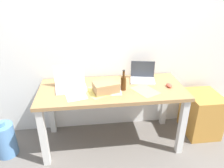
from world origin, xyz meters
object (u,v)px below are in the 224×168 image
laptop_left (70,83)px  laptop_right (143,77)px  beer_bottle (123,83)px  filing_cabinet (201,114)px  computer_mouse (169,85)px  cardboard_box (106,87)px  desk (112,96)px  water_cooler_jug (5,140)px

laptop_left → laptop_right: 0.87m
beer_bottle → filing_cabinet: bearing=5.6°
laptop_left → filing_cabinet: laptop_left is taller
laptop_left → laptop_right: (0.86, 0.11, -0.01)m
laptop_left → computer_mouse: laptop_left is taller
laptop_right → beer_bottle: 0.36m
laptop_left → cardboard_box: laptop_left is taller
laptop_right → computer_mouse: size_ratio=3.24×
beer_bottle → desk: bearing=155.2°
desk → laptop_left: size_ratio=4.48×
cardboard_box → desk: bearing=48.2°
desk → filing_cabinet: 1.25m
beer_bottle → laptop_left: bearing=168.7°
computer_mouse → filing_cabinet: bearing=13.5°
computer_mouse → cardboard_box: cardboard_box is taller
laptop_right → beer_bottle: (-0.28, -0.22, 0.04)m
desk → beer_bottle: 0.24m
desk → filing_cabinet: desk is taller
water_cooler_jug → laptop_right: bearing=8.4°
laptop_right → water_cooler_jug: size_ratio=0.72×
beer_bottle → water_cooler_jug: bearing=-179.1°
beer_bottle → water_cooler_jug: beer_bottle is taller
laptop_left → beer_bottle: laptop_left is taller
desk → water_cooler_jug: 1.33m
laptop_right → cardboard_box: laptop_right is taller
beer_bottle → water_cooler_jug: size_ratio=0.52×
desk → beer_bottle: size_ratio=7.05×
beer_bottle → filing_cabinet: 1.21m
filing_cabinet → computer_mouse: bearing=-169.7°
desk → laptop_left: laptop_left is taller
beer_bottle → computer_mouse: 0.54m
laptop_left → cardboard_box: (0.39, -0.15, -0.00)m
computer_mouse → water_cooler_jug: (-1.91, -0.03, -0.57)m
beer_bottle → water_cooler_jug: 1.52m
desk → laptop_right: laptop_right is taller
laptop_right → computer_mouse: (0.26, -0.22, -0.03)m
laptop_right → laptop_left: bearing=-173.0°
laptop_left → cardboard_box: 0.42m
desk → laptop_left: (-0.47, 0.06, 0.17)m
desk → cardboard_box: 0.20m
desk → filing_cabinet: bearing=2.4°
cardboard_box → beer_bottle: bearing=9.0°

